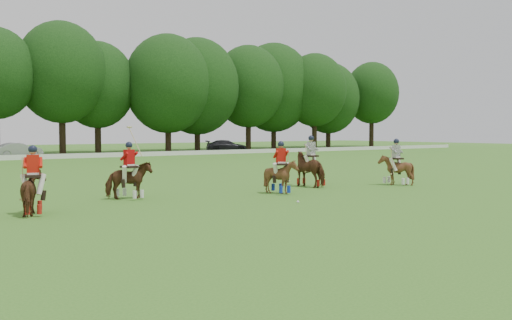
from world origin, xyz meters
TOP-DOWN VIEW (x-y plane):
  - ground at (0.00, 0.00)m, footprint 180.00×180.00m
  - boundary_rail at (0.00, 38.00)m, footprint 120.00×0.10m
  - car_mid at (0.74, 42.50)m, footprint 4.37×1.93m
  - car_right at (23.94, 42.50)m, footprint 5.22×3.71m
  - polo_red_a at (-7.77, 4.14)m, footprint 1.14×1.75m
  - polo_red_b at (-3.85, 6.10)m, footprint 1.63×1.49m
  - polo_red_c at (1.84, 4.26)m, footprint 1.47×1.55m
  - polo_stripe_a at (4.71, 5.69)m, footprint 1.22×2.00m
  - polo_stripe_b at (8.40, 3.93)m, footprint 1.24×1.37m
  - polo_ball at (0.49, 1.57)m, footprint 0.09×0.09m

SIDE VIEW (x-z plane):
  - ground at x=0.00m, z-range 0.00..0.00m
  - polo_ball at x=0.49m, z-range 0.00..0.09m
  - boundary_rail at x=0.00m, z-range 0.00..0.44m
  - car_mid at x=0.74m, z-range 0.00..1.39m
  - car_right at x=23.94m, z-range 0.00..1.40m
  - polo_red_b at x=-3.85m, z-range -0.59..2.07m
  - polo_red_c at x=1.84m, z-range -0.32..1.80m
  - polo_red_a at x=-7.77m, z-range -0.31..1.79m
  - polo_stripe_b at x=8.40m, z-range -0.32..1.84m
  - polo_stripe_a at x=4.71m, z-range -0.32..1.99m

